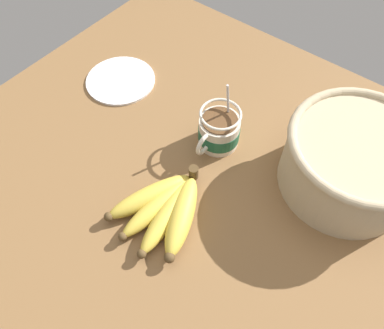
{
  "coord_description": "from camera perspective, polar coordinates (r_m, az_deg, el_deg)",
  "views": [
    {
      "loc": [
        33.92,
        30.6,
        69.36
      ],
      "look_at": [
        0.79,
        4.64,
        7.5
      ],
      "focal_mm": 35.0,
      "sensor_mm": 36.0,
      "label": 1
    }
  ],
  "objects": [
    {
      "name": "banana_bunch",
      "position": [
        0.72,
        -4.14,
        -6.69
      ],
      "size": [
        20.7,
        18.21,
        4.53
      ],
      "color": "#4C381E",
      "rests_on": "table"
    },
    {
      "name": "table",
      "position": [
        0.82,
        -2.22,
        -0.27
      ],
      "size": [
        98.79,
        98.79,
        3.41
      ],
      "color": "brown",
      "rests_on": "ground"
    },
    {
      "name": "coffee_mug",
      "position": [
        0.81,
        4.09,
        5.12
      ],
      "size": [
        12.39,
        8.98,
        15.91
      ],
      "color": "beige",
      "rests_on": "table"
    },
    {
      "name": "woven_basket",
      "position": [
        0.78,
        23.34,
        0.5
      ],
      "size": [
        27.41,
        27.41,
        13.86
      ],
      "color": "tan",
      "rests_on": "table"
    },
    {
      "name": "small_plate",
      "position": [
        0.98,
        -10.82,
        12.5
      ],
      "size": [
        17.23,
        17.23,
        0.6
      ],
      "color": "white",
      "rests_on": "table"
    }
  ]
}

